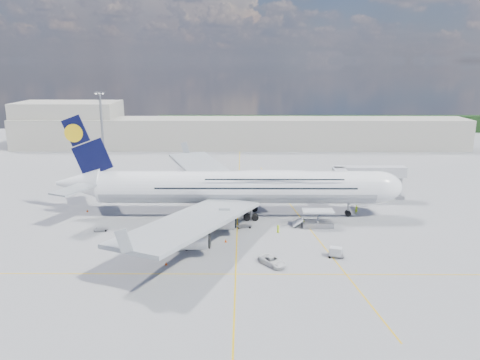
{
  "coord_description": "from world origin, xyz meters",
  "views": [
    {
      "loc": [
        1.14,
        -90.79,
        34.09
      ],
      "look_at": [
        0.56,
        8.0,
        8.89
      ],
      "focal_mm": 35.0,
      "sensor_mm": 36.0,
      "label": 1
    }
  ],
  "objects_px": {
    "dolly_nose_near": "(244,226)",
    "crew_wing": "(186,228)",
    "crew_loader": "(304,223)",
    "cone_wing_left_inner": "(237,194)",
    "cone_wing_right_inner": "(226,241)",
    "dolly_row_c": "(157,240)",
    "crew_tug": "(190,237)",
    "crew_nose": "(356,209)",
    "jet_bridge": "(359,175)",
    "dolly_nose_far": "(336,252)",
    "crew_van": "(278,229)",
    "cargo_loader": "(317,221)",
    "cone_tail": "(87,211)",
    "dolly_row_b": "(195,237)",
    "catering_truck_inner": "(196,190)",
    "dolly_back": "(101,229)",
    "cone_wing_left_outer": "(175,193)",
    "baggage_tug": "(182,246)",
    "service_van": "(272,261)",
    "cone_wing_right_outer": "(166,263)",
    "cone_nose": "(357,210)",
    "dolly_row_a": "(160,231)",
    "airliner": "(239,187)",
    "light_mast": "(103,134)"
  },
  "relations": [
    {
      "from": "jet_bridge",
      "to": "cone_wing_right_inner",
      "type": "height_order",
      "value": "jet_bridge"
    },
    {
      "from": "crew_loader",
      "to": "cone_wing_left_inner",
      "type": "distance_m",
      "value": 28.37
    },
    {
      "from": "dolly_row_b",
      "to": "catering_truck_inner",
      "type": "bearing_deg",
      "value": 106.26
    },
    {
      "from": "crew_tug",
      "to": "cone_wing_left_inner",
      "type": "bearing_deg",
      "value": 93.35
    },
    {
      "from": "cargo_loader",
      "to": "cone_tail",
      "type": "relative_size",
      "value": 13.76
    },
    {
      "from": "dolly_nose_near",
      "to": "cone_wing_right_inner",
      "type": "relative_size",
      "value": 5.44
    },
    {
      "from": "dolly_row_a",
      "to": "cone_wing_left_outer",
      "type": "distance_m",
      "value": 30.66
    },
    {
      "from": "dolly_back",
      "to": "crew_loader",
      "type": "distance_m",
      "value": 42.31
    },
    {
      "from": "jet_bridge",
      "to": "dolly_row_c",
      "type": "height_order",
      "value": "jet_bridge"
    },
    {
      "from": "dolly_nose_far",
      "to": "cone_tail",
      "type": "height_order",
      "value": "dolly_nose_far"
    },
    {
      "from": "cone_wing_left_inner",
      "to": "light_mast",
      "type": "bearing_deg",
      "value": 155.87
    },
    {
      "from": "crew_nose",
      "to": "crew_tug",
      "type": "distance_m",
      "value": 40.2
    },
    {
      "from": "crew_nose",
      "to": "crew_tug",
      "type": "xyz_separation_m",
      "value": [
        -36.38,
        -17.09,
        -0.13
      ]
    },
    {
      "from": "crew_loader",
      "to": "cone_nose",
      "type": "bearing_deg",
      "value": 80.86
    },
    {
      "from": "cargo_loader",
      "to": "dolly_row_b",
      "type": "height_order",
      "value": "cargo_loader"
    },
    {
      "from": "crew_loader",
      "to": "cone_wing_left_inner",
      "type": "bearing_deg",
      "value": 162.81
    },
    {
      "from": "jet_bridge",
      "to": "crew_loader",
      "type": "bearing_deg",
      "value": -130.84
    },
    {
      "from": "cone_wing_left_outer",
      "to": "cone_wing_right_inner",
      "type": "distance_m",
      "value": 36.94
    },
    {
      "from": "airliner",
      "to": "cone_wing_left_outer",
      "type": "bearing_deg",
      "value": 133.38
    },
    {
      "from": "dolly_row_a",
      "to": "cone_tail",
      "type": "xyz_separation_m",
      "value": [
        -19.56,
        15.25,
        -0.68
      ]
    },
    {
      "from": "crew_wing",
      "to": "crew_van",
      "type": "distance_m",
      "value": 18.77
    },
    {
      "from": "airliner",
      "to": "light_mast",
      "type": "bearing_deg",
      "value": 139.0
    },
    {
      "from": "cone_wing_right_outer",
      "to": "dolly_row_c",
      "type": "bearing_deg",
      "value": 109.15
    },
    {
      "from": "light_mast",
      "to": "dolly_row_a",
      "type": "distance_m",
      "value": 54.99
    },
    {
      "from": "cargo_loader",
      "to": "cone_tail",
      "type": "xyz_separation_m",
      "value": [
        -51.85,
        9.68,
        -0.95
      ]
    },
    {
      "from": "baggage_tug",
      "to": "dolly_row_a",
      "type": "bearing_deg",
      "value": 112.88
    },
    {
      "from": "crew_tug",
      "to": "cone_nose",
      "type": "height_order",
      "value": "crew_tug"
    },
    {
      "from": "airliner",
      "to": "crew_tug",
      "type": "relative_size",
      "value": 45.85
    },
    {
      "from": "dolly_nose_far",
      "to": "crew_van",
      "type": "height_order",
      "value": "dolly_nose_far"
    },
    {
      "from": "dolly_row_c",
      "to": "crew_tug",
      "type": "xyz_separation_m",
      "value": [
        5.98,
        2.46,
        -0.19
      ]
    },
    {
      "from": "cone_wing_left_inner",
      "to": "cone_wing_left_outer",
      "type": "relative_size",
      "value": 1.0
    },
    {
      "from": "service_van",
      "to": "dolly_row_c",
      "type": "bearing_deg",
      "value": 121.03
    },
    {
      "from": "service_van",
      "to": "cone_wing_left_outer",
      "type": "relative_size",
      "value": 9.24
    },
    {
      "from": "crew_nose",
      "to": "crew_wing",
      "type": "xyz_separation_m",
      "value": [
        -37.69,
        -12.78,
        0.02
      ]
    },
    {
      "from": "crew_wing",
      "to": "cone_wing_left_outer",
      "type": "bearing_deg",
      "value": 3.85
    },
    {
      "from": "dolly_nose_far",
      "to": "crew_loader",
      "type": "bearing_deg",
      "value": 120.71
    },
    {
      "from": "baggage_tug",
      "to": "dolly_nose_near",
      "type": "bearing_deg",
      "value": 31.39
    },
    {
      "from": "light_mast",
      "to": "dolly_row_a",
      "type": "bearing_deg",
      "value": -62.78
    },
    {
      "from": "jet_bridge",
      "to": "cone_wing_right_inner",
      "type": "xyz_separation_m",
      "value": [
        -31.95,
        -26.93,
        -6.55
      ]
    },
    {
      "from": "cone_wing_right_inner",
      "to": "crew_van",
      "type": "bearing_deg",
      "value": 26.53
    },
    {
      "from": "service_van",
      "to": "cone_tail",
      "type": "distance_m",
      "value": 50.41
    },
    {
      "from": "crew_loader",
      "to": "cone_wing_right_inner",
      "type": "relative_size",
      "value": 2.49
    },
    {
      "from": "cargo_loader",
      "to": "service_van",
      "type": "xyz_separation_m",
      "value": [
        -10.58,
        -19.26,
        -0.49
      ]
    },
    {
      "from": "dolly_row_b",
      "to": "dolly_row_c",
      "type": "xyz_separation_m",
      "value": [
        -6.89,
        -3.43,
        0.69
      ]
    },
    {
      "from": "dolly_back",
      "to": "cone_tail",
      "type": "distance_m",
      "value": 14.21
    },
    {
      "from": "service_van",
      "to": "cone_wing_right_outer",
      "type": "distance_m",
      "value": 18.28
    },
    {
      "from": "dolly_nose_near",
      "to": "crew_wing",
      "type": "height_order",
      "value": "crew_wing"
    },
    {
      "from": "dolly_row_b",
      "to": "catering_truck_inner",
      "type": "xyz_separation_m",
      "value": [
        -2.63,
        29.03,
        1.55
      ]
    },
    {
      "from": "jet_bridge",
      "to": "light_mast",
      "type": "xyz_separation_m",
      "value": [
        -69.81,
        24.06,
        6.35
      ]
    },
    {
      "from": "jet_bridge",
      "to": "cone_wing_left_outer",
      "type": "distance_m",
      "value": 47.49
    }
  ]
}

